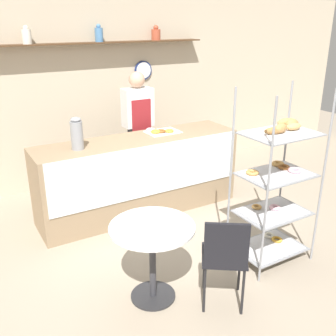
{
  "coord_description": "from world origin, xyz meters",
  "views": [
    {
      "loc": [
        -2.03,
        -3.08,
        2.39
      ],
      "look_at": [
        0.0,
        0.39,
        0.84
      ],
      "focal_mm": 42.0,
      "sensor_mm": 36.0,
      "label": 1
    }
  ],
  "objects_px": {
    "cafe_chair": "(225,254)",
    "donut_tray_counter": "(160,131)",
    "coffee_carafe": "(77,134)",
    "pastry_rack": "(276,183)",
    "person_worker": "(138,128)",
    "cafe_table": "(152,244)"
  },
  "relations": [
    {
      "from": "cafe_table",
      "to": "coffee_carafe",
      "type": "bearing_deg",
      "value": 94.01
    },
    {
      "from": "person_worker",
      "to": "cafe_chair",
      "type": "relative_size",
      "value": 1.95
    },
    {
      "from": "person_worker",
      "to": "cafe_chair",
      "type": "xyz_separation_m",
      "value": [
        -0.49,
        -2.61,
        -0.41
      ]
    },
    {
      "from": "person_worker",
      "to": "pastry_rack",
      "type": "bearing_deg",
      "value": -79.37
    },
    {
      "from": "coffee_carafe",
      "to": "pastry_rack",
      "type": "bearing_deg",
      "value": -47.46
    },
    {
      "from": "pastry_rack",
      "to": "cafe_table",
      "type": "relative_size",
      "value": 2.42
    },
    {
      "from": "cafe_table",
      "to": "cafe_chair",
      "type": "bearing_deg",
      "value": -42.64
    },
    {
      "from": "pastry_rack",
      "to": "cafe_chair",
      "type": "xyz_separation_m",
      "value": [
        -0.91,
        -0.37,
        -0.31
      ]
    },
    {
      "from": "coffee_carafe",
      "to": "donut_tray_counter",
      "type": "distance_m",
      "value": 1.16
    },
    {
      "from": "cafe_chair",
      "to": "donut_tray_counter",
      "type": "bearing_deg",
      "value": -70.11
    },
    {
      "from": "person_worker",
      "to": "donut_tray_counter",
      "type": "height_order",
      "value": "person_worker"
    },
    {
      "from": "person_worker",
      "to": "cafe_chair",
      "type": "distance_m",
      "value": 2.69
    },
    {
      "from": "person_worker",
      "to": "donut_tray_counter",
      "type": "distance_m",
      "value": 0.51
    },
    {
      "from": "coffee_carafe",
      "to": "donut_tray_counter",
      "type": "bearing_deg",
      "value": 6.2
    },
    {
      "from": "cafe_chair",
      "to": "donut_tray_counter",
      "type": "xyz_separation_m",
      "value": [
        0.57,
        2.11,
        0.47
      ]
    },
    {
      "from": "pastry_rack",
      "to": "cafe_table",
      "type": "distance_m",
      "value": 1.41
    },
    {
      "from": "cafe_table",
      "to": "cafe_chair",
      "type": "height_order",
      "value": "cafe_chair"
    },
    {
      "from": "pastry_rack",
      "to": "cafe_table",
      "type": "height_order",
      "value": "pastry_rack"
    },
    {
      "from": "pastry_rack",
      "to": "donut_tray_counter",
      "type": "height_order",
      "value": "pastry_rack"
    },
    {
      "from": "cafe_table",
      "to": "donut_tray_counter",
      "type": "distance_m",
      "value": 2.03
    },
    {
      "from": "person_worker",
      "to": "cafe_table",
      "type": "xyz_separation_m",
      "value": [
        -0.95,
        -2.19,
        -0.39
      ]
    },
    {
      "from": "person_worker",
      "to": "cafe_table",
      "type": "height_order",
      "value": "person_worker"
    }
  ]
}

